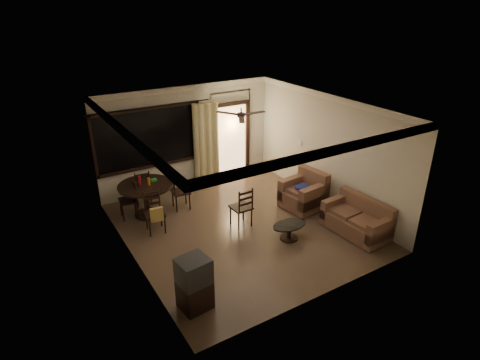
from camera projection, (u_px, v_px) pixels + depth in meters
ground at (241, 227)px, 9.28m from camera, size 5.50×5.50×0.00m
room_shell at (224, 128)px, 10.19m from camera, size 5.50×6.70×5.50m
dining_table at (146, 191)px, 9.55m from camera, size 1.29×1.29×1.03m
dining_chair_west at (130, 207)px, 9.58m from camera, size 0.47×0.47×0.95m
dining_chair_east at (181, 198)px, 10.01m from camera, size 0.47×0.47×0.95m
dining_chair_south at (155, 220)px, 8.97m from camera, size 0.47×0.52×0.95m
dining_chair_north at (143, 194)px, 10.21m from camera, size 0.47×0.47×0.95m
tv_cabinet at (194, 283)px, 6.68m from camera, size 0.56×0.51×0.97m
sofa at (358, 220)px, 8.95m from camera, size 0.85×1.50×0.78m
armchair at (305, 193)px, 10.01m from camera, size 1.01×1.01×0.92m
coffee_table at (289, 229)px, 8.74m from camera, size 0.82×0.49×0.36m
side_chair at (241, 214)px, 9.23m from camera, size 0.44×0.44×0.98m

